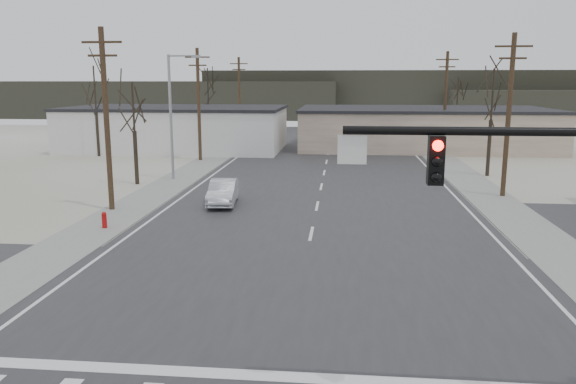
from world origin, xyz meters
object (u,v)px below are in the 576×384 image
object	(u,v)px
car_far_a	(366,137)
car_far_b	(329,129)
sedan_crossing	(223,192)
fire_hydrant	(104,220)

from	to	relation	value
car_far_a	car_far_b	bearing A→B (deg)	-53.88
car_far_a	car_far_b	distance (m)	12.85
sedan_crossing	car_far_b	bearing A→B (deg)	78.16
fire_hydrant	sedan_crossing	size ratio (longest dim) A/B	0.20
fire_hydrant	car_far_a	distance (m)	41.13
fire_hydrant	car_far_a	bearing A→B (deg)	69.75
fire_hydrant	car_far_b	bearing A→B (deg)	79.10
car_far_a	sedan_crossing	bearing A→B (deg)	89.32
car_far_b	sedan_crossing	bearing A→B (deg)	-88.68
car_far_a	car_far_b	world-z (taller)	car_far_a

